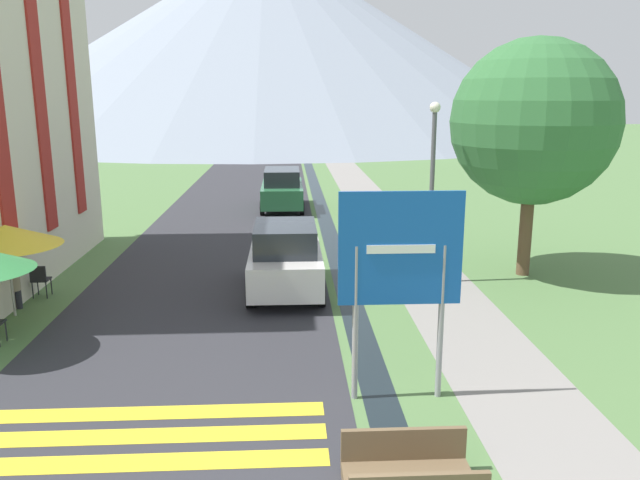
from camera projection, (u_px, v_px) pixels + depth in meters
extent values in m
plane|color=#517542|center=(296.00, 219.00, 25.70)|extent=(160.00, 160.00, 0.00)
cube|color=#2D2D33|center=(249.00, 185.00, 35.29)|extent=(6.40, 60.00, 0.01)
cube|color=gray|center=(356.00, 184.00, 35.60)|extent=(2.20, 60.00, 0.01)
cube|color=black|center=(314.00, 184.00, 35.48)|extent=(0.60, 60.00, 0.00)
cube|color=yellow|center=(135.00, 463.00, 8.70)|extent=(5.44, 0.44, 0.01)
cube|color=yellow|center=(146.00, 436.00, 9.38)|extent=(5.44, 0.44, 0.01)
cube|color=yellow|center=(156.00, 413.00, 10.06)|extent=(5.44, 0.44, 0.01)
cone|color=gray|center=(267.00, 38.00, 80.99)|extent=(78.48, 78.48, 24.12)
cube|color=maroon|center=(38.00, 74.00, 16.31)|extent=(0.06, 0.70, 8.29)
cube|color=maroon|center=(71.00, 77.00, 18.81)|extent=(0.06, 0.70, 8.29)
cylinder|color=gray|center=(355.00, 324.00, 10.27)|extent=(0.10, 0.10, 2.66)
cylinder|color=gray|center=(441.00, 323.00, 10.34)|extent=(0.10, 0.10, 2.66)
cube|color=#1451AD|center=(401.00, 249.00, 9.99)|extent=(2.02, 0.05, 1.87)
cube|color=white|center=(401.00, 249.00, 9.96)|extent=(1.11, 0.02, 0.14)
cube|color=brown|center=(404.00, 444.00, 8.41)|extent=(1.70, 0.08, 0.45)
cube|color=silver|center=(286.00, 265.00, 16.12)|extent=(1.81, 3.91, 0.84)
cube|color=#23282D|center=(285.00, 238.00, 15.76)|extent=(1.54, 2.15, 0.68)
cylinder|color=black|center=(255.00, 268.00, 17.35)|extent=(0.18, 0.60, 0.60)
cylinder|color=black|center=(317.00, 267.00, 17.44)|extent=(0.18, 0.60, 0.60)
cylinder|color=black|center=(250.00, 295.00, 14.99)|extent=(0.18, 0.60, 0.60)
cylinder|color=black|center=(322.00, 294.00, 15.08)|extent=(0.18, 0.60, 0.60)
cube|color=#28663D|center=(282.00, 193.00, 27.73)|extent=(1.78, 4.41, 0.84)
cube|color=#23282D|center=(282.00, 177.00, 27.34)|extent=(1.51, 2.42, 0.68)
cylinder|color=black|center=(264.00, 198.00, 29.11)|extent=(0.18, 0.60, 0.60)
cylinder|color=black|center=(301.00, 197.00, 29.20)|extent=(0.18, 0.60, 0.60)
cylinder|color=black|center=(262.00, 208.00, 26.46)|extent=(0.18, 0.60, 0.60)
cylinder|color=black|center=(302.00, 208.00, 26.54)|extent=(0.18, 0.60, 0.60)
cylinder|color=#232328|center=(6.00, 330.00, 12.97)|extent=(0.03, 0.03, 0.45)
cube|color=#232328|center=(41.00, 280.00, 15.76)|extent=(0.40, 0.40, 0.04)
cube|color=#232328|center=(38.00, 274.00, 15.54)|extent=(0.40, 0.04, 0.40)
cylinder|color=#232328|center=(38.00, 286.00, 15.97)|extent=(0.03, 0.03, 0.45)
cylinder|color=#232328|center=(51.00, 286.00, 15.98)|extent=(0.03, 0.03, 0.45)
cylinder|color=#232328|center=(33.00, 290.00, 15.64)|extent=(0.03, 0.03, 0.45)
cylinder|color=#232328|center=(46.00, 290.00, 15.65)|extent=(0.03, 0.03, 0.45)
cylinder|color=#B7B2A8|center=(10.00, 274.00, 14.26)|extent=(0.06, 0.06, 2.02)
cone|color=yellow|center=(6.00, 235.00, 14.05)|extent=(2.43, 2.43, 0.48)
cylinder|color=#282833|center=(11.00, 299.00, 14.92)|extent=(0.14, 0.14, 0.46)
cylinder|color=#282833|center=(19.00, 299.00, 14.93)|extent=(0.14, 0.14, 0.46)
cylinder|color=gray|center=(13.00, 278.00, 14.80)|extent=(0.32, 0.32, 0.59)
sphere|color=tan|center=(11.00, 262.00, 14.71)|extent=(0.22, 0.22, 0.22)
cylinder|color=#515156|center=(431.00, 200.00, 16.55)|extent=(0.12, 0.12, 4.57)
sphere|color=silver|center=(435.00, 107.00, 16.00)|extent=(0.28, 0.28, 0.28)
cylinder|color=brown|center=(525.00, 234.00, 17.55)|extent=(0.36, 0.36, 2.38)
sphere|color=#336B38|center=(534.00, 122.00, 16.85)|extent=(4.49, 4.49, 4.49)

